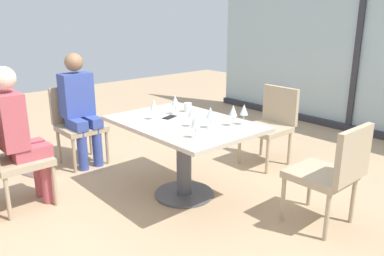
% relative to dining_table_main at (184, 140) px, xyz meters
% --- Properties ---
extents(ground_plane, '(12.00, 12.00, 0.00)m').
position_rel_dining_table_main_xyz_m(ground_plane, '(0.00, 0.00, -0.56)').
color(ground_plane, tan).
extents(window_wall_backdrop, '(5.03, 0.10, 2.70)m').
position_rel_dining_table_main_xyz_m(window_wall_backdrop, '(0.00, 3.20, 0.65)').
color(window_wall_backdrop, '#A1B7BC').
rests_on(window_wall_backdrop, ground_plane).
extents(dining_table_main, '(1.34, 0.93, 0.73)m').
position_rel_dining_table_main_xyz_m(dining_table_main, '(0.00, 0.00, 0.00)').
color(dining_table_main, '#BCB29E').
rests_on(dining_table_main, ground_plane).
extents(chair_front_left, '(0.46, 0.50, 0.87)m').
position_rel_dining_table_main_xyz_m(chair_front_left, '(-0.81, -1.30, -0.06)').
color(chair_front_left, tan).
rests_on(chair_front_left, ground_plane).
extents(chair_side_end, '(0.50, 0.46, 0.87)m').
position_rel_dining_table_main_xyz_m(chair_side_end, '(-1.49, -0.34, -0.06)').
color(chair_side_end, tan).
rests_on(chair_side_end, ground_plane).
extents(chair_near_window, '(0.46, 0.51, 0.87)m').
position_rel_dining_table_main_xyz_m(chair_near_window, '(0.00, 1.30, -0.06)').
color(chair_near_window, tan).
rests_on(chair_near_window, ground_plane).
extents(chair_far_right, '(0.50, 0.46, 0.87)m').
position_rel_dining_table_main_xyz_m(chair_far_right, '(1.20, 0.51, -0.06)').
color(chair_far_right, tan).
rests_on(chair_far_right, ground_plane).
extents(person_front_left, '(0.34, 0.39, 1.26)m').
position_rel_dining_table_main_xyz_m(person_front_left, '(-0.81, -1.19, 0.14)').
color(person_front_left, '#B24C56').
rests_on(person_front_left, ground_plane).
extents(person_side_end, '(0.39, 0.34, 1.26)m').
position_rel_dining_table_main_xyz_m(person_side_end, '(-1.38, -0.34, 0.14)').
color(person_side_end, '#384C9E').
rests_on(person_side_end, ground_plane).
extents(wine_glass_0, '(0.07, 0.07, 0.18)m').
position_rel_dining_table_main_xyz_m(wine_glass_0, '(0.38, 0.24, 0.30)').
color(wine_glass_0, silver).
rests_on(wine_glass_0, dining_table_main).
extents(wine_glass_1, '(0.07, 0.07, 0.18)m').
position_rel_dining_table_main_xyz_m(wine_glass_1, '(-0.26, 0.12, 0.30)').
color(wine_glass_1, silver).
rests_on(wine_glass_1, dining_table_main).
extents(wine_glass_2, '(0.07, 0.07, 0.18)m').
position_rel_dining_table_main_xyz_m(wine_glass_2, '(0.17, -0.05, 0.30)').
color(wine_glass_2, silver).
rests_on(wine_glass_2, dining_table_main).
extents(wine_glass_3, '(0.07, 0.07, 0.18)m').
position_rel_dining_table_main_xyz_m(wine_glass_3, '(-0.24, -0.15, 0.30)').
color(wine_glass_3, silver).
rests_on(wine_glass_3, dining_table_main).
extents(wine_glass_4, '(0.07, 0.07, 0.18)m').
position_rel_dining_table_main_xyz_m(wine_glass_4, '(0.42, 0.33, 0.30)').
color(wine_glass_4, silver).
rests_on(wine_glass_4, dining_table_main).
extents(wine_glass_5, '(0.07, 0.07, 0.18)m').
position_rel_dining_table_main_xyz_m(wine_glass_5, '(0.42, -0.24, 0.30)').
color(wine_glass_5, silver).
rests_on(wine_glass_5, dining_table_main).
extents(wine_glass_6, '(0.07, 0.07, 0.18)m').
position_rel_dining_table_main_xyz_m(wine_glass_6, '(0.30, 0.04, 0.30)').
color(wine_glass_6, silver).
rests_on(wine_glass_6, dining_table_main).
extents(coffee_cup, '(0.08, 0.08, 0.09)m').
position_rel_dining_table_main_xyz_m(coffee_cup, '(-0.25, 0.26, 0.22)').
color(coffee_cup, white).
rests_on(coffee_cup, dining_table_main).
extents(cell_phone_on_table, '(0.11, 0.16, 0.01)m').
position_rel_dining_table_main_xyz_m(cell_phone_on_table, '(-0.20, -0.01, 0.18)').
color(cell_phone_on_table, black).
rests_on(cell_phone_on_table, dining_table_main).
extents(handbag_1, '(0.34, 0.25, 0.28)m').
position_rel_dining_table_main_xyz_m(handbag_1, '(-1.41, -0.88, -0.42)').
color(handbag_1, beige).
rests_on(handbag_1, ground_plane).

